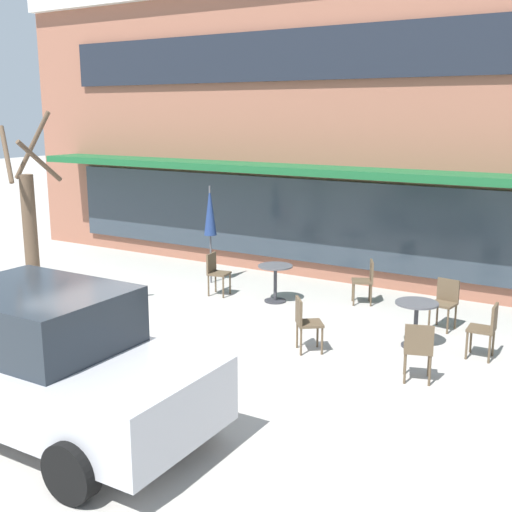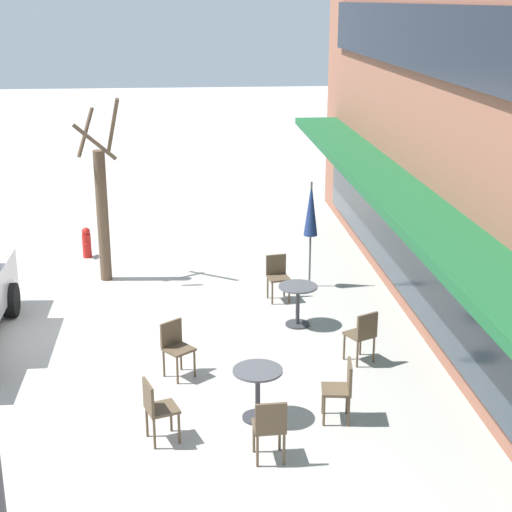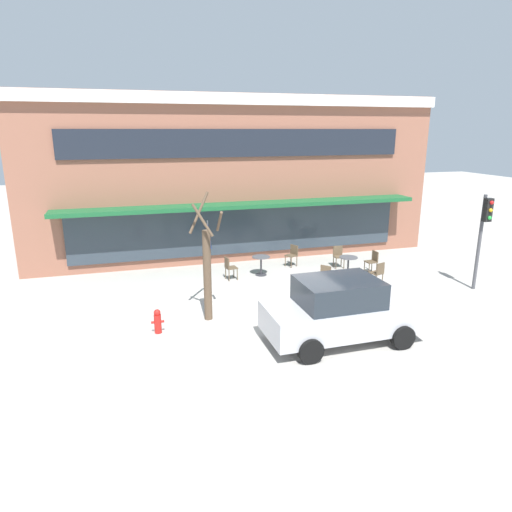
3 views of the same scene
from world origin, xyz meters
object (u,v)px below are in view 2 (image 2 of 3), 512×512
(cafe_chair_4, at_px, (270,425))
(cafe_chair_5, at_px, (156,406))
(cafe_chair_2, at_px, (342,386))
(fire_hydrant, at_px, (87,242))
(cafe_chair_1, at_px, (363,333))
(cafe_table_streetside, at_px, (298,298))
(cafe_chair_3, at_px, (277,274))
(cafe_table_near_wall, at_px, (258,385))
(cafe_chair_0, at_px, (176,345))
(patio_umbrella_green_folded, at_px, (311,210))
(street_tree, at_px, (102,207))

(cafe_chair_4, bearing_deg, cafe_chair_5, -113.41)
(cafe_chair_2, distance_m, fire_hydrant, 8.88)
(cafe_chair_1, bearing_deg, cafe_chair_5, -57.10)
(cafe_table_streetside, bearing_deg, cafe_chair_5, -33.03)
(cafe_chair_3, relative_size, cafe_chair_5, 1.00)
(cafe_table_near_wall, distance_m, cafe_chair_2, 1.17)
(cafe_table_streetside, bearing_deg, cafe_chair_4, -12.73)
(cafe_chair_4, bearing_deg, cafe_chair_3, 172.29)
(cafe_chair_0, bearing_deg, cafe_chair_4, 25.21)
(cafe_table_streetside, xyz_separation_m, cafe_chair_2, (3.40, 0.13, 0.01))
(cafe_chair_0, distance_m, cafe_chair_1, 3.00)
(cafe_chair_5, bearing_deg, cafe_table_near_wall, 108.95)
(cafe_chair_2, height_order, cafe_chair_5, same)
(patio_umbrella_green_folded, height_order, cafe_chair_4, patio_umbrella_green_folded)
(patio_umbrella_green_folded, bearing_deg, cafe_chair_3, -48.39)
(patio_umbrella_green_folded, bearing_deg, fire_hydrant, -116.29)
(cafe_table_near_wall, xyz_separation_m, street_tree, (-6.03, -2.64, 1.07))
(cafe_chair_4, bearing_deg, cafe_table_streetside, 167.27)
(patio_umbrella_green_folded, height_order, fire_hydrant, patio_umbrella_green_folded)
(cafe_chair_0, distance_m, fire_hydrant, 6.47)
(cafe_chair_3, distance_m, street_tree, 3.90)
(cafe_chair_4, height_order, fire_hydrant, cafe_chair_4)
(cafe_chair_4, bearing_deg, cafe_table_near_wall, -177.44)
(cafe_chair_0, distance_m, street_tree, 4.94)
(cafe_table_streetside, distance_m, cafe_chair_0, 2.83)
(cafe_chair_1, height_order, fire_hydrant, cafe_chair_1)
(cafe_table_near_wall, bearing_deg, cafe_chair_0, -141.52)
(cafe_chair_0, relative_size, cafe_chair_1, 1.00)
(cafe_chair_1, bearing_deg, cafe_table_streetside, -153.24)
(cafe_chair_5, bearing_deg, cafe_chair_0, 172.90)
(cafe_table_streetside, bearing_deg, fire_hydrant, -135.65)
(cafe_table_streetside, xyz_separation_m, cafe_chair_0, (1.80, -2.18, 0.01))
(patio_umbrella_green_folded, relative_size, cafe_chair_1, 2.47)
(cafe_chair_2, distance_m, street_tree, 7.33)
(cafe_chair_5, distance_m, street_tree, 6.71)
(cafe_table_near_wall, height_order, cafe_chair_5, cafe_chair_5)
(cafe_table_streetside, relative_size, cafe_chair_5, 0.85)
(cafe_table_near_wall, xyz_separation_m, cafe_chair_1, (-1.62, 1.85, 0.01))
(cafe_chair_1, distance_m, fire_hydrant, 7.82)
(cafe_chair_5, bearing_deg, cafe_chair_2, 97.26)
(cafe_table_near_wall, height_order, cafe_chair_1, cafe_chair_1)
(cafe_chair_2, bearing_deg, cafe_chair_5, -82.74)
(patio_umbrella_green_folded, distance_m, cafe_chair_3, 1.49)
(cafe_chair_1, height_order, cafe_chair_5, same)
(cafe_chair_4, relative_size, street_tree, 0.23)
(cafe_table_streetside, height_order, patio_umbrella_green_folded, patio_umbrella_green_folded)
(cafe_chair_0, distance_m, cafe_chair_4, 2.81)
(cafe_table_streetside, height_order, cafe_chair_2, cafe_chair_2)
(cafe_table_near_wall, height_order, fire_hydrant, cafe_table_near_wall)
(cafe_chair_5, bearing_deg, cafe_table_streetside, 146.97)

